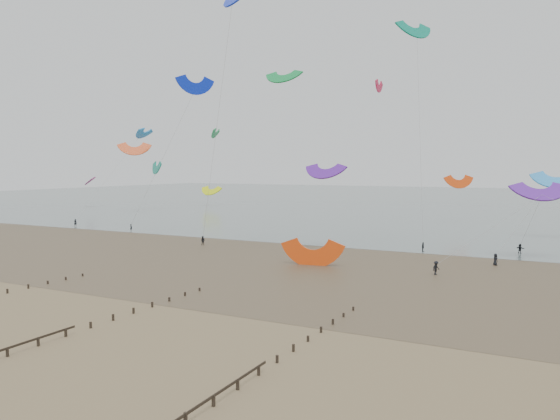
{
  "coord_description": "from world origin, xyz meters",
  "views": [
    {
      "loc": [
        39.34,
        -36.92,
        13.74
      ],
      "look_at": [
        5.81,
        28.0,
        8.0
      ],
      "focal_mm": 35.0,
      "sensor_mm": 36.0,
      "label": 1
    }
  ],
  "objects": [
    {
      "name": "grounded_kite",
      "position": [
        8.63,
        32.4,
        0.0
      ],
      "size": [
        8.39,
        6.96,
        4.2
      ],
      "primitive_type": null,
      "rotation": [
        1.54,
        0.0,
        0.14
      ],
      "color": "#FF4B10",
      "rests_on": "ground"
    },
    {
      "name": "sea_and_shore",
      "position": [
        -4.08,
        34.4,
        0.01
      ],
      "size": [
        500.0,
        665.0,
        0.03
      ],
      "color": "#475654",
      "rests_on": "ground"
    },
    {
      "name": "kitesurfer_lead",
      "position": [
        -42.96,
        52.3,
        0.76
      ],
      "size": [
        0.63,
        0.49,
        1.52
      ],
      "primitive_type": "imported",
      "rotation": [
        0.0,
        0.0,
        2.89
      ],
      "color": "black",
      "rests_on": "ground"
    },
    {
      "name": "ground",
      "position": [
        0.0,
        0.0,
        0.0
      ],
      "size": [
        500.0,
        500.0,
        0.0
      ],
      "primitive_type": "plane",
      "color": "brown",
      "rests_on": "ground"
    },
    {
      "name": "kitesurfers",
      "position": [
        20.33,
        45.84,
        0.84
      ],
      "size": [
        116.48,
        25.14,
        1.8
      ],
      "color": "black",
      "rests_on": "ground"
    },
    {
      "name": "kites_airborne",
      "position": [
        -4.91,
        87.22,
        19.79
      ],
      "size": [
        246.71,
        128.68,
        42.0
      ],
      "color": "#611FAC",
      "rests_on": "ground"
    }
  ]
}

